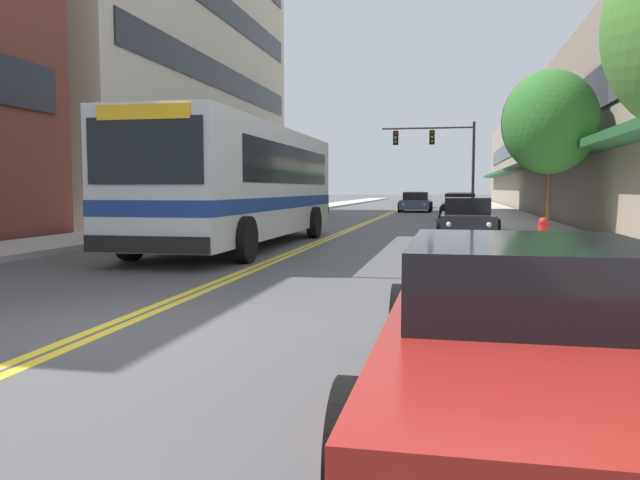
# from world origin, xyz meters

# --- Properties ---
(ground_plane) EXTENTS (240.00, 240.00, 0.00)m
(ground_plane) POSITION_xyz_m (0.00, 37.00, 0.00)
(ground_plane) COLOR #4C4C4F
(sidewalk_left) EXTENTS (2.80, 106.00, 0.15)m
(sidewalk_left) POSITION_xyz_m (-6.90, 37.00, 0.07)
(sidewalk_left) COLOR #B2ADA5
(sidewalk_left) RESTS_ON ground_plane
(sidewalk_right) EXTENTS (2.80, 106.00, 0.15)m
(sidewalk_right) POSITION_xyz_m (6.90, 37.00, 0.07)
(sidewalk_right) COLOR #B2ADA5
(sidewalk_right) RESTS_ON ground_plane
(centre_line) EXTENTS (0.34, 106.00, 0.01)m
(centre_line) POSITION_xyz_m (0.00, 37.00, 0.00)
(centre_line) COLOR yellow
(centre_line) RESTS_ON ground_plane
(storefront_row_right) EXTENTS (9.10, 68.00, 7.86)m
(storefront_row_right) POSITION_xyz_m (12.53, 37.00, 3.93)
(storefront_row_right) COLOR gray
(storefront_row_right) RESTS_ON ground_plane
(city_bus) EXTENTS (2.95, 11.31, 3.20)m
(city_bus) POSITION_xyz_m (-1.81, 10.27, 1.81)
(city_bus) COLOR silver
(city_bus) RESTS_ON ground_plane
(car_dark_grey_parked_left_near) EXTENTS (2.06, 4.61, 1.44)m
(car_dark_grey_parked_left_near) POSITION_xyz_m (-4.45, 29.22, 0.66)
(car_dark_grey_parked_left_near) COLOR #38383D
(car_dark_grey_parked_left_near) RESTS_ON ground_plane
(car_red_parked_right_foreground) EXTENTS (2.10, 4.92, 1.22)m
(car_red_parked_right_foreground) POSITION_xyz_m (4.31, -1.85, 0.58)
(car_red_parked_right_foreground) COLOR maroon
(car_red_parked_right_foreground) RESTS_ON ground_plane
(car_black_parked_right_mid) EXTENTS (1.98, 4.91, 1.33)m
(car_black_parked_right_mid) POSITION_xyz_m (4.25, 26.58, 0.62)
(car_black_parked_right_mid) COLOR black
(car_black_parked_right_mid) RESTS_ON ground_plane
(car_silver_parked_right_far) EXTENTS (2.18, 4.22, 1.31)m
(car_silver_parked_right_far) POSITION_xyz_m (4.38, 38.40, 0.61)
(car_silver_parked_right_far) COLOR #B7B7BC
(car_silver_parked_right_far) RESTS_ON ground_plane
(car_charcoal_parked_right_end) EXTENTS (1.98, 4.31, 1.28)m
(car_charcoal_parked_right_end) POSITION_xyz_m (4.35, 15.54, 0.58)
(car_charcoal_parked_right_end) COLOR #232328
(car_charcoal_parked_right_end) RESTS_ON ground_plane
(car_slate_blue_moving_lead) EXTENTS (2.21, 4.49, 1.34)m
(car_slate_blue_moving_lead) POSITION_xyz_m (1.45, 37.21, 0.62)
(car_slate_blue_moving_lead) COLOR #475675
(car_slate_blue_moving_lead) RESTS_ON ground_plane
(car_white_moving_second) EXTENTS (2.09, 4.58, 1.32)m
(car_white_moving_second) POSITION_xyz_m (0.98, 45.59, 0.61)
(car_white_moving_second) COLOR white
(car_white_moving_second) RESTS_ON ground_plane
(traffic_signal_mast) EXTENTS (5.99, 0.38, 5.86)m
(traffic_signal_mast) POSITION_xyz_m (3.09, 35.38, 4.19)
(traffic_signal_mast) COLOR #47474C
(traffic_signal_mast) RESTS_ON ground_plane
(street_tree_right_mid) EXTENTS (2.97, 2.97, 5.15)m
(street_tree_right_mid) POSITION_xyz_m (6.81, 14.69, 3.66)
(street_tree_right_mid) COLOR brown
(street_tree_right_mid) RESTS_ON sidewalk_right
(fire_hydrant) EXTENTS (0.31, 0.23, 0.76)m
(fire_hydrant) POSITION_xyz_m (5.95, 9.30, 0.52)
(fire_hydrant) COLOR red
(fire_hydrant) RESTS_ON sidewalk_right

